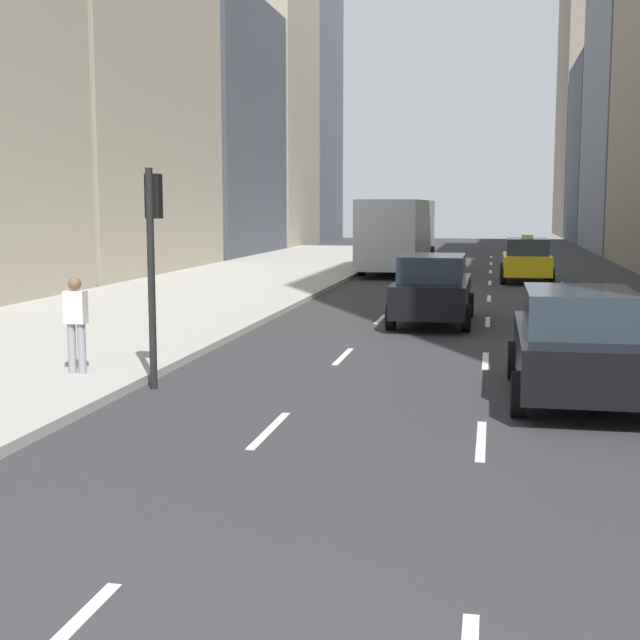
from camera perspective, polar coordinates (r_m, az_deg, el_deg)
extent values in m
cube|color=#ADAAA3|center=(31.96, -6.70, 2.03)|extent=(8.00, 66.00, 0.15)
cube|color=white|center=(12.06, -3.26, -7.04)|extent=(0.12, 2.00, 0.01)
cube|color=white|center=(17.81, 1.50, -2.34)|extent=(0.12, 2.00, 0.01)
cube|color=white|center=(23.69, 3.90, 0.06)|extent=(0.12, 2.00, 0.01)
cube|color=white|center=(29.61, 5.34, 1.50)|extent=(0.12, 2.00, 0.01)
cube|color=white|center=(35.56, 6.30, 2.46)|extent=(0.12, 2.00, 0.01)
cube|color=white|center=(41.53, 6.99, 3.14)|extent=(0.12, 2.00, 0.01)
cube|color=white|center=(47.50, 7.50, 3.65)|extent=(0.12, 2.00, 0.01)
cube|color=white|center=(53.48, 7.90, 4.05)|extent=(0.12, 2.00, 0.01)
cube|color=white|center=(11.71, 10.27, -7.59)|extent=(0.12, 2.00, 0.01)
cube|color=white|center=(17.57, 10.55, -2.59)|extent=(0.12, 2.00, 0.01)
cube|color=white|center=(23.51, 10.68, -0.11)|extent=(0.12, 2.00, 0.01)
cube|color=white|center=(29.47, 10.77, 1.37)|extent=(0.12, 2.00, 0.01)
cube|color=white|center=(35.44, 10.82, 2.36)|extent=(0.12, 2.00, 0.01)
cube|color=white|center=(41.43, 10.86, 3.05)|extent=(0.12, 2.00, 0.01)
cube|color=white|center=(47.41, 10.89, 3.58)|extent=(0.12, 2.00, 0.01)
cube|color=white|center=(53.40, 10.91, 3.98)|extent=(0.12, 2.00, 0.01)
cube|color=white|center=(17.78, 19.62, -2.78)|extent=(0.12, 2.00, 0.01)
cube|color=white|center=(23.66, 17.48, -0.27)|extent=(0.12, 2.00, 0.01)
cube|color=white|center=(29.59, 16.19, 1.23)|extent=(0.12, 2.00, 0.01)
cube|color=white|center=(35.55, 15.34, 2.24)|extent=(0.12, 2.00, 0.01)
cube|color=white|center=(41.51, 14.73, 2.95)|extent=(0.12, 2.00, 0.01)
cube|color=white|center=(47.49, 14.27, 3.49)|extent=(0.12, 2.00, 0.01)
cube|color=white|center=(53.47, 13.92, 3.90)|extent=(0.12, 2.00, 0.01)
cube|color=#4C515B|center=(54.69, -6.97, 12.07)|extent=(6.00, 13.65, 15.14)
cube|color=#A89E89|center=(67.97, -3.57, 17.74)|extent=(6.00, 10.93, 30.61)
cube|color=slate|center=(79.01, -1.43, 17.33)|extent=(6.00, 11.01, 33.46)
cube|color=#4C515B|center=(78.68, 18.07, 10.20)|extent=(6.00, 13.12, 14.87)
cube|color=gray|center=(95.03, 17.15, 15.82)|extent=(6.00, 16.48, 35.12)
cube|color=yellow|center=(36.19, 13.07, 3.51)|extent=(1.80, 4.40, 0.76)
cube|color=#28333D|center=(35.89, 13.12, 4.60)|extent=(1.58, 2.29, 0.64)
cube|color=#F2E599|center=(35.87, 13.14, 5.22)|extent=(0.44, 0.20, 0.14)
cylinder|color=black|center=(37.55, 11.61, 3.10)|extent=(0.22, 0.66, 0.66)
cylinder|color=black|center=(37.62, 14.36, 3.03)|extent=(0.22, 0.66, 0.66)
cylinder|color=black|center=(34.83, 11.65, 2.78)|extent=(0.22, 0.66, 0.66)
cylinder|color=black|center=(34.90, 14.61, 2.71)|extent=(0.22, 0.66, 0.66)
cube|color=black|center=(14.44, 16.06, -2.06)|extent=(1.80, 4.62, 0.77)
cube|color=#28333D|center=(14.07, 16.26, 0.58)|extent=(1.58, 2.40, 0.64)
cylinder|color=black|center=(15.86, 12.33, -2.52)|extent=(0.22, 0.66, 0.66)
cylinder|color=black|center=(16.01, 18.78, -2.65)|extent=(0.22, 0.66, 0.66)
cylinder|color=black|center=(13.05, 12.60, -4.64)|extent=(0.22, 0.66, 0.66)
cube|color=black|center=(22.98, 7.23, 1.60)|extent=(1.80, 4.74, 0.79)
cube|color=#28333D|center=(22.64, 7.21, 3.34)|extent=(1.58, 2.47, 0.64)
cylinder|color=black|center=(24.56, 5.34, 1.06)|extent=(0.22, 0.66, 0.66)
cylinder|color=black|center=(24.45, 9.55, 0.96)|extent=(0.22, 0.66, 0.66)
cylinder|color=black|center=(21.65, 4.57, 0.23)|extent=(0.22, 0.66, 0.66)
cylinder|color=black|center=(21.53, 9.34, 0.11)|extent=(0.22, 0.66, 0.66)
cube|color=#B7BCC1|center=(41.45, 5.08, 5.64)|extent=(2.50, 11.60, 2.90)
cube|color=#28333D|center=(47.16, 5.81, 6.26)|extent=(2.30, 0.12, 1.40)
cube|color=#28333D|center=(41.58, 3.41, 6.15)|extent=(0.08, 9.86, 1.10)
cube|color=yellow|center=(47.15, 5.82, 7.35)|extent=(1.50, 0.10, 0.36)
cylinder|color=black|center=(45.21, 3.95, 4.14)|extent=(0.30, 1.00, 1.00)
cylinder|color=black|center=(44.98, 7.12, 4.09)|extent=(0.30, 1.00, 1.00)
cylinder|color=black|center=(38.50, 2.70, 3.60)|extent=(0.30, 1.00, 1.00)
cylinder|color=black|center=(38.22, 6.42, 3.53)|extent=(0.30, 1.00, 1.00)
cylinder|color=gray|center=(15.78, -15.59, -1.75)|extent=(0.14, 0.14, 0.86)
cylinder|color=gray|center=(15.70, -15.00, -1.78)|extent=(0.14, 0.14, 0.86)
cube|color=silver|center=(15.65, -15.38, 0.81)|extent=(0.36, 0.22, 0.56)
sphere|color=brown|center=(15.61, -15.43, 2.26)|extent=(0.22, 0.22, 0.22)
cylinder|color=black|center=(14.73, -10.74, 2.54)|extent=(0.12, 0.12, 3.60)
cube|color=black|center=(14.85, -10.61, 7.80)|extent=(0.24, 0.20, 0.72)
sphere|color=red|center=(14.95, -10.47, 8.68)|extent=(0.14, 0.14, 0.14)
sphere|color=#4C3F14|center=(14.95, -10.45, 7.80)|extent=(0.14, 0.14, 0.14)
sphere|color=#198C2D|center=(14.95, -10.43, 6.92)|extent=(0.14, 0.14, 0.14)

